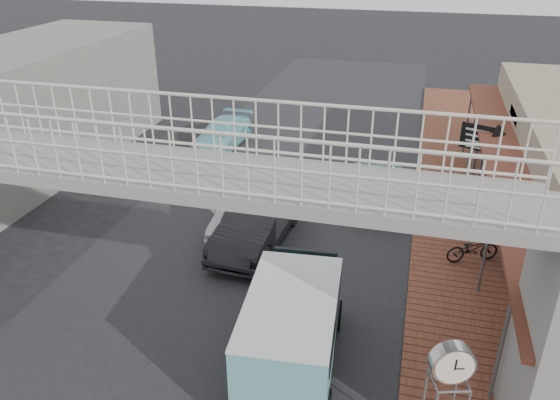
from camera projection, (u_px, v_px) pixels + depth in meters
The scene contains 14 objects.
ground at pixel (233, 278), 16.01m from camera, with size 120.00×120.00×0.00m, color black.
road_strip at pixel (233, 278), 16.01m from camera, with size 10.00×60.00×0.01m, color black.
sidewalk at pixel (460, 254), 17.12m from camera, with size 3.00×40.00×0.10m, color brown.
footbridge at pixel (163, 258), 11.13m from camera, with size 16.40×2.40×6.34m.
building_far_left at pixel (26, 109), 22.57m from camera, with size 5.00×14.00×5.00m, color gray.
white_hatchback at pixel (236, 211), 18.43m from camera, with size 1.51×3.76×1.28m, color white.
dark_sedan at pixel (258, 221), 17.50m from camera, with size 1.69×4.84×1.59m, color black.
angkot_curb at pixel (377, 183), 20.53m from camera, with size 2.03×4.41×1.23m, color #6CB1BB.
angkot_far at pixel (222, 133), 25.45m from camera, with size 1.73×4.26×1.24m, color #7CCCD8.
angkot_van at pixel (293, 321), 12.15m from camera, with size 2.34×4.53×2.15m.
motorcycle_near at pixel (473, 249), 16.48m from camera, with size 0.57×1.64×0.86m, color black.
motorcycle_far at pixel (425, 185), 20.38m from camera, with size 0.46×1.63×0.98m, color black.
street_clock at pixel (451, 369), 9.08m from camera, with size 0.79×0.72×3.04m.
arrow_sign at pixel (501, 143), 18.57m from camera, with size 1.90×1.28×3.15m.
Camera 1 is at (4.69, -12.52, 9.21)m, focal length 35.00 mm.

